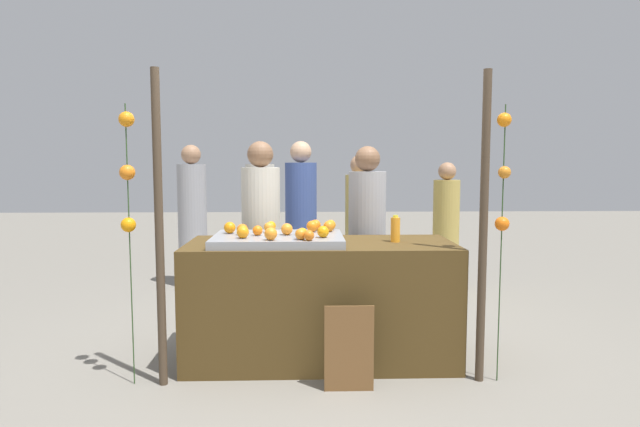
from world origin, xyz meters
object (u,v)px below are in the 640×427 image
Objects in this scene: orange_1 at (329,226)px; juice_bottle at (395,229)px; chalkboard_sign at (349,349)px; stall_counter at (321,301)px; orange_0 at (269,227)px; vendor_left at (261,244)px; vendor_right at (367,246)px.

juice_bottle reaches higher than orange_1.
juice_bottle is 0.35× the size of chalkboard_sign.
stall_counter is 0.68m from orange_0.
stall_counter is at bearing -17.25° from orange_0.
juice_bottle is at bearing -33.20° from vendor_left.
juice_bottle is at bearing -15.91° from orange_1.
orange_1 reaches higher than orange_0.
orange_0 is 0.62m from vendor_left.
orange_0 is at bearing 162.75° from stall_counter.
vendor_right is (0.42, 0.69, 0.31)m from stall_counter.
orange_1 is at bearing 3.07° from orange_0.
orange_1 is 0.81m from vendor_left.
chalkboard_sign is (0.55, -0.70, -0.71)m from orange_0.
orange_0 is 1.14m from chalkboard_sign.
orange_0 is 1.02m from vendor_right.
stall_counter is 0.63m from chalkboard_sign.
vendor_left is (-0.49, 0.69, 0.33)m from stall_counter.
orange_0 is at bearing 173.08° from juice_bottle.
orange_1 is (0.46, 0.02, 0.00)m from orange_0.
stall_counter is 1.22× the size of vendor_right.
stall_counter is at bearing -179.37° from juice_bottle.
juice_bottle reaches higher than orange_0.
vendor_right is at bearing 34.88° from orange_0.
orange_1 is 0.42× the size of juice_bottle.
vendor_right reaches higher than orange_1.
chalkboard_sign is 1.38m from vendor_right.
juice_bottle is 0.73m from vendor_right.
orange_1 is 0.69m from vendor_right.
chalkboard_sign is 1.52m from vendor_left.
chalkboard_sign is (0.16, -0.58, -0.17)m from stall_counter.
stall_counter is 0.57m from orange_1.
orange_0 is at bearing -145.12° from vendor_right.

